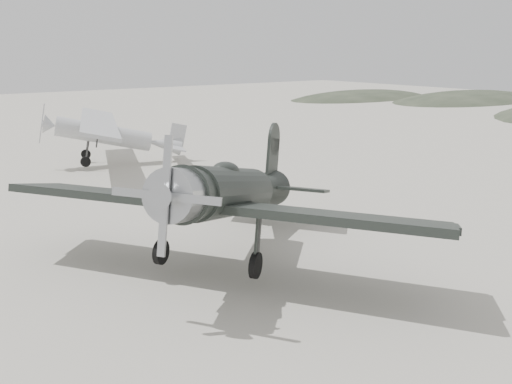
% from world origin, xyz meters
% --- Properties ---
extents(ground, '(160.00, 160.00, 0.00)m').
position_xyz_m(ground, '(0.00, 0.00, 0.00)').
color(ground, '#A9A496').
rests_on(ground, ground).
extents(hill_east_north, '(36.00, 18.00, 6.00)m').
position_xyz_m(hill_east_north, '(60.00, 28.00, 0.00)').
color(hill_east_north, '#2D3627').
rests_on(hill_east_north, ground).
extents(hill_northeast, '(32.00, 16.00, 5.20)m').
position_xyz_m(hill_northeast, '(50.00, 40.00, 0.00)').
color(hill_northeast, '#2D3627').
rests_on(hill_northeast, ground).
extents(lowwing_monoplane, '(11.32, 12.64, 4.48)m').
position_xyz_m(lowwing_monoplane, '(-0.97, -0.34, 2.37)').
color(lowwing_monoplane, black).
rests_on(lowwing_monoplane, ground).
extents(highwing_monoplane, '(8.65, 12.00, 3.42)m').
position_xyz_m(highwing_monoplane, '(1.15, 16.49, 2.14)').
color(highwing_monoplane, '#9B9CA0').
rests_on(highwing_monoplane, ground).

